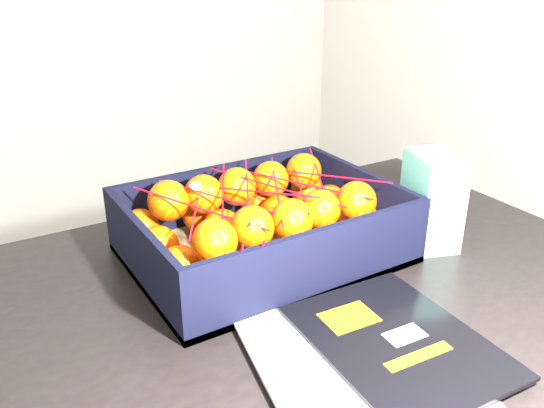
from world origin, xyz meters
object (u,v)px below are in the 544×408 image
retail_carton (432,200)px  magazine_stack (372,352)px  table (280,344)px  produce_crate (263,237)px

retail_carton → magazine_stack: bearing=-126.4°
table → retail_carton: 0.37m
table → produce_crate: 0.18m
magazine_stack → produce_crate: (0.02, 0.32, 0.03)m
magazine_stack → retail_carton: (0.31, 0.20, 0.08)m
table → magazine_stack: 0.22m
magazine_stack → produce_crate: 0.32m
produce_crate → retail_carton: size_ratio=2.64×
table → retail_carton: retail_carton is taller
produce_crate → retail_carton: 0.31m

